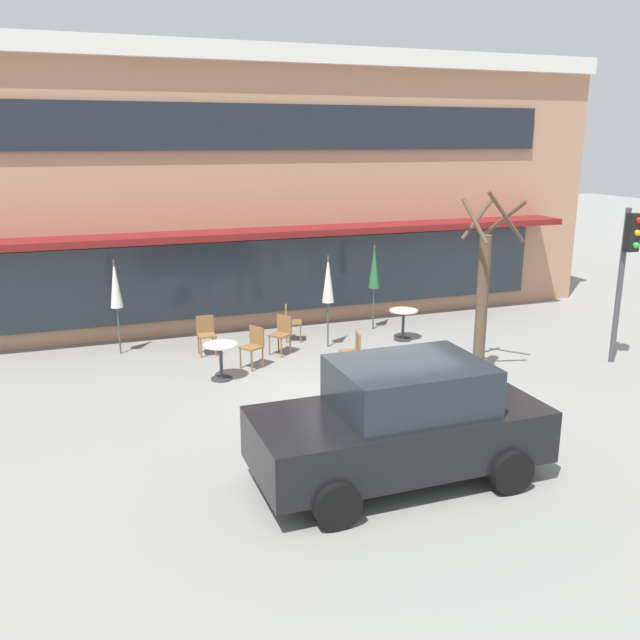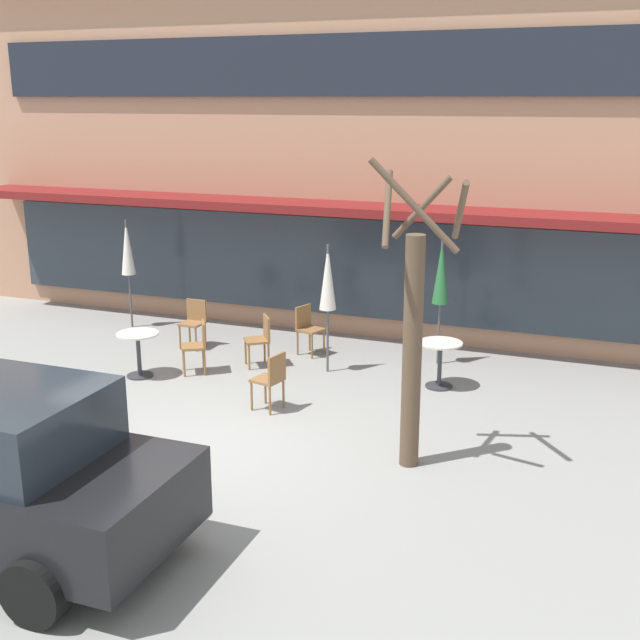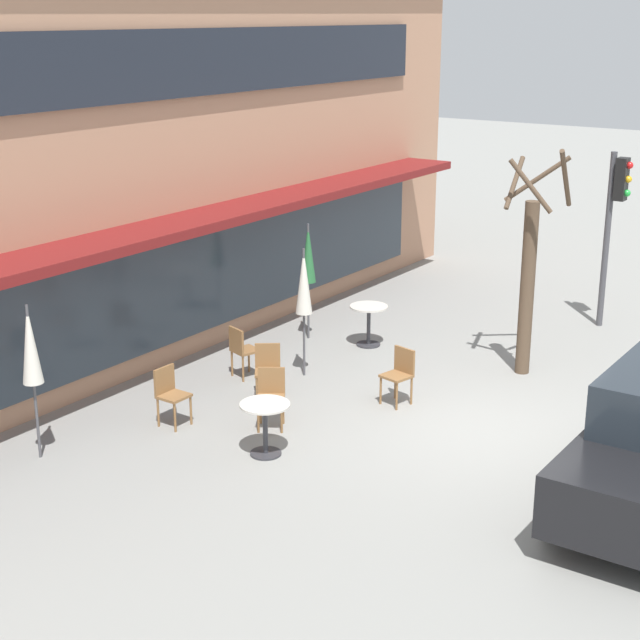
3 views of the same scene
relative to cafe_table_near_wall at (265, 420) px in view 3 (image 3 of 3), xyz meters
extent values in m
plane|color=gray|center=(2.33, -2.35, -0.52)|extent=(80.00, 80.00, 0.00)
cube|color=tan|center=(2.33, 7.65, 3.01)|extent=(18.84, 8.00, 7.06)
cube|color=maroon|center=(2.33, 3.10, 2.03)|extent=(16.01, 1.10, 0.16)
cube|color=#1E232D|center=(2.33, 3.59, 4.56)|extent=(15.07, 0.10, 1.10)
cube|color=#2D3842|center=(2.33, 3.59, 0.83)|extent=(15.07, 0.10, 1.90)
cylinder|color=#333338|center=(0.00, 0.00, -0.50)|extent=(0.44, 0.44, 0.03)
cylinder|color=#333338|center=(0.00, 0.00, -0.14)|extent=(0.07, 0.07, 0.70)
cylinder|color=silver|center=(0.00, 0.00, 0.23)|extent=(0.70, 0.70, 0.03)
cylinder|color=#333338|center=(4.80, 1.30, -0.50)|extent=(0.44, 0.44, 0.03)
cylinder|color=#333338|center=(4.80, 1.30, -0.14)|extent=(0.07, 0.07, 0.70)
cylinder|color=silver|center=(4.80, 1.30, 0.23)|extent=(0.70, 0.70, 0.03)
cylinder|color=#4C4C51|center=(2.85, 1.37, 0.58)|extent=(0.04, 0.04, 2.20)
cone|color=silver|center=(2.85, 1.37, 1.13)|extent=(0.28, 0.28, 1.10)
cylinder|color=#4C4C51|center=(-1.84, 2.52, 0.58)|extent=(0.04, 0.04, 2.20)
cone|color=silver|center=(-1.84, 2.52, 1.13)|extent=(0.28, 0.28, 1.10)
cylinder|color=#4C4C51|center=(4.51, 2.45, 0.58)|extent=(0.04, 0.04, 2.20)
cone|color=#286B38|center=(4.51, 2.45, 1.13)|extent=(0.28, 0.28, 1.10)
cylinder|color=olive|center=(0.71, 0.25, -0.29)|extent=(0.04, 0.04, 0.45)
cylinder|color=olive|center=(0.53, 0.54, -0.29)|extent=(0.04, 0.04, 0.45)
cylinder|color=olive|center=(1.00, 0.43, -0.29)|extent=(0.04, 0.04, 0.45)
cylinder|color=olive|center=(0.81, 0.72, -0.29)|extent=(0.04, 0.04, 0.45)
cube|color=olive|center=(0.76, 0.49, -0.05)|extent=(0.55, 0.55, 0.04)
cube|color=olive|center=(0.91, 0.58, 0.17)|extent=(0.25, 0.36, 0.40)
cylinder|color=olive|center=(2.45, 2.24, -0.29)|extent=(0.04, 0.04, 0.45)
cylinder|color=olive|center=(2.35, 1.92, -0.29)|extent=(0.04, 0.04, 0.45)
cylinder|color=olive|center=(2.13, 2.35, -0.29)|extent=(0.04, 0.04, 0.45)
cylinder|color=olive|center=(2.02, 2.02, -0.29)|extent=(0.04, 0.04, 0.45)
cube|color=olive|center=(2.24, 2.13, -0.05)|extent=(0.50, 0.50, 0.04)
cube|color=olive|center=(2.07, 2.19, 0.17)|extent=(0.16, 0.39, 0.40)
cylinder|color=olive|center=(1.57, 0.95, -0.29)|extent=(0.04, 0.04, 0.45)
cylinder|color=olive|center=(1.37, 1.22, -0.29)|extent=(0.04, 0.04, 0.45)
cylinder|color=olive|center=(1.85, 1.15, -0.29)|extent=(0.04, 0.04, 0.45)
cylinder|color=olive|center=(1.64, 1.43, -0.29)|extent=(0.04, 0.04, 0.45)
cube|color=olive|center=(1.61, 1.19, -0.05)|extent=(0.56, 0.56, 0.04)
cube|color=olive|center=(1.75, 1.30, 0.17)|extent=(0.27, 0.35, 0.40)
cylinder|color=olive|center=(0.20, 1.55, -0.29)|extent=(0.04, 0.04, 0.45)
cylinder|color=olive|center=(-0.14, 1.56, -0.29)|extent=(0.04, 0.04, 0.45)
cylinder|color=olive|center=(0.20, 1.89, -0.29)|extent=(0.04, 0.04, 0.45)
cylinder|color=olive|center=(-0.14, 1.90, -0.29)|extent=(0.04, 0.04, 0.45)
cube|color=olive|center=(0.03, 1.72, -0.05)|extent=(0.41, 0.41, 0.04)
cube|color=olive|center=(0.03, 1.90, 0.17)|extent=(0.40, 0.05, 0.40)
cylinder|color=olive|center=(2.41, -0.70, -0.29)|extent=(0.04, 0.04, 0.45)
cylinder|color=olive|center=(2.48, -0.36, -0.29)|extent=(0.04, 0.04, 0.45)
cylinder|color=olive|center=(2.75, -0.77, -0.29)|extent=(0.04, 0.04, 0.45)
cylinder|color=olive|center=(2.82, -0.43, -0.29)|extent=(0.04, 0.04, 0.45)
cube|color=olive|center=(2.61, -0.56, -0.05)|extent=(0.48, 0.48, 0.04)
cube|color=olive|center=(2.79, -0.60, 0.17)|extent=(0.12, 0.40, 0.40)
cylinder|color=black|center=(0.22, -4.15, -0.20)|extent=(0.64, 0.22, 0.64)
cylinder|color=black|center=(2.83, -4.14, -0.20)|extent=(0.64, 0.22, 0.64)
cylinder|color=brown|center=(5.07, -1.62, 0.96)|extent=(0.24, 0.24, 2.96)
cylinder|color=brown|center=(5.56, -1.47, 2.72)|extent=(0.38, 1.04, 0.83)
cylinder|color=brown|center=(5.05, -1.29, 2.71)|extent=(0.72, 0.13, 0.80)
cylinder|color=brown|center=(4.74, -1.70, 2.74)|extent=(0.25, 0.75, 0.85)
cylinder|color=brown|center=(5.17, -2.11, 2.84)|extent=(1.04, 0.27, 1.06)
cylinder|color=#47474C|center=(8.41, -1.81, 1.18)|extent=(0.12, 0.12, 3.40)
cube|color=black|center=(8.41, -1.99, 2.38)|extent=(0.26, 0.20, 0.80)
sphere|color=red|center=(8.41, -2.12, 2.65)|extent=(0.13, 0.13, 0.13)
sphere|color=gold|center=(8.41, -2.12, 2.39)|extent=(0.13, 0.13, 0.13)
sphere|color=green|center=(8.41, -2.12, 2.13)|extent=(0.13, 0.13, 0.13)
camera|label=1|loc=(-2.57, -13.08, 4.27)|focal=38.00mm
camera|label=2|loc=(7.38, -10.77, 4.00)|focal=45.00mm
camera|label=3|loc=(-9.83, -7.67, 5.36)|focal=55.00mm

